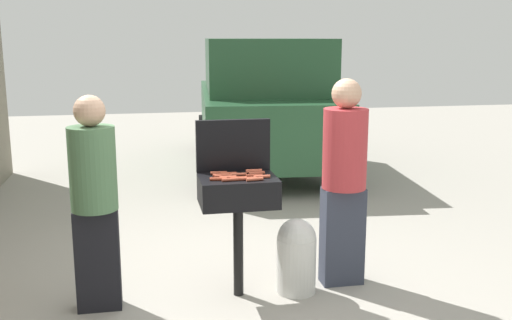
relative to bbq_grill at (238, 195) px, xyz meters
name	(u,v)px	position (x,y,z in m)	size (l,w,h in m)	color
ground_plane	(231,295)	(-0.06, 0.00, -0.83)	(24.00, 24.00, 0.00)	#9E998E
bbq_grill	(238,195)	(0.00, 0.00, 0.00)	(0.60, 0.44, 0.98)	black
grill_lid_open	(233,145)	(0.00, 0.22, 0.36)	(0.60, 0.05, 0.42)	black
hot_dog_0	(255,179)	(0.10, -0.15, 0.16)	(0.03, 0.03, 0.13)	#C6593D
hot_dog_1	(228,178)	(-0.09, -0.06, 0.16)	(0.03, 0.03, 0.13)	#C6593D
hot_dog_2	(247,179)	(0.05, -0.12, 0.16)	(0.03, 0.03, 0.13)	#B74C33
hot_dog_3	(229,174)	(-0.06, 0.07, 0.16)	(0.03, 0.03, 0.13)	#AD4228
hot_dog_4	(238,178)	(-0.01, -0.09, 0.16)	(0.03, 0.03, 0.13)	#AD4228
hot_dog_5	(219,173)	(-0.13, 0.12, 0.16)	(0.03, 0.03, 0.13)	#B74C33
hot_dog_6	(223,176)	(-0.12, 0.00, 0.16)	(0.03, 0.03, 0.13)	#B74C33
hot_dog_7	(238,174)	(0.01, 0.03, 0.16)	(0.03, 0.03, 0.13)	#C6593D
hot_dog_8	(257,173)	(0.16, 0.05, 0.16)	(0.03, 0.03, 0.13)	#B74C33
hot_dog_9	(254,171)	(0.16, 0.14, 0.16)	(0.03, 0.03, 0.13)	#C6593D
hot_dog_10	(254,175)	(0.12, -0.03, 0.16)	(0.03, 0.03, 0.13)	#B74C33
hot_dog_11	(254,172)	(0.15, 0.11, 0.16)	(0.03, 0.03, 0.13)	#B74C33
hot_dog_12	(230,180)	(-0.08, -0.12, 0.16)	(0.03, 0.03, 0.13)	#B74C33
hot_dog_13	(218,179)	(-0.16, -0.09, 0.16)	(0.03, 0.03, 0.13)	#AD4228
hot_dog_14	(221,175)	(-0.13, 0.04, 0.16)	(0.03, 0.03, 0.13)	#B74C33
hot_dog_15	(262,177)	(0.17, -0.08, 0.16)	(0.03, 0.03, 0.13)	#C6593D
propane_tank	(296,254)	(0.47, -0.03, -0.51)	(0.32, 0.32, 0.62)	silver
person_left	(94,196)	(-1.08, -0.03, 0.06)	(0.34, 0.34, 1.64)	black
person_right	(344,175)	(0.89, 0.07, 0.11)	(0.36, 0.36, 1.72)	#333847
parked_minivan	(263,103)	(1.19, 4.71, 0.20)	(2.36, 4.56, 2.02)	#234C2D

